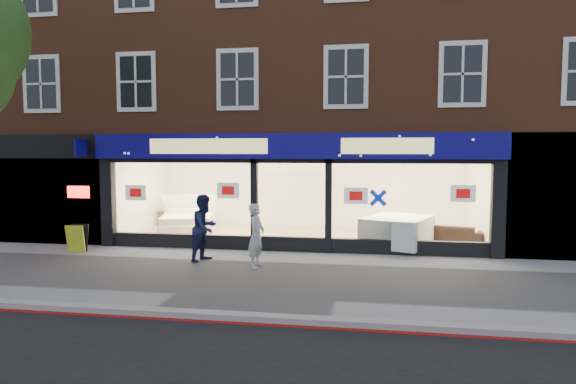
% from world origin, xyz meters
% --- Properties ---
extents(ground, '(120.00, 120.00, 0.00)m').
position_xyz_m(ground, '(0.00, 0.00, 0.00)').
color(ground, gray).
rests_on(ground, ground).
extents(kerb_line, '(60.00, 0.10, 0.01)m').
position_xyz_m(kerb_line, '(0.00, -3.10, 0.01)').
color(kerb_line, '#8C0A07').
rests_on(kerb_line, ground).
extents(kerb_stone, '(60.00, 0.25, 0.12)m').
position_xyz_m(kerb_stone, '(0.00, -2.90, 0.06)').
color(kerb_stone, gray).
rests_on(kerb_stone, ground).
extents(showroom_floor, '(11.00, 4.50, 0.10)m').
position_xyz_m(showroom_floor, '(0.00, 5.25, 0.05)').
color(showroom_floor, tan).
rests_on(showroom_floor, ground).
extents(building, '(19.00, 8.26, 10.30)m').
position_xyz_m(building, '(-0.02, 6.93, 6.67)').
color(building, brown).
rests_on(building, ground).
extents(display_bed, '(2.19, 2.46, 1.19)m').
position_xyz_m(display_bed, '(-3.87, 5.26, 0.43)').
color(display_bed, white).
rests_on(display_bed, showroom_floor).
extents(bedside_table, '(0.58, 0.58, 0.55)m').
position_xyz_m(bedside_table, '(-5.10, 6.42, 0.38)').
color(bedside_table, brown).
rests_on(bedside_table, showroom_floor).
extents(mattress_stack, '(2.27, 2.52, 0.82)m').
position_xyz_m(mattress_stack, '(2.98, 4.02, 0.51)').
color(mattress_stack, silver).
rests_on(mattress_stack, showroom_floor).
extents(sofa, '(1.93, 1.25, 0.53)m').
position_xyz_m(sofa, '(4.60, 4.71, 0.36)').
color(sofa, black).
rests_on(sofa, showroom_floor).
extents(a_board, '(0.54, 0.38, 0.78)m').
position_xyz_m(a_board, '(-5.86, 1.95, 0.39)').
color(a_board, '#C0CF24').
rests_on(a_board, ground).
extents(pedestrian_grey, '(0.46, 0.62, 1.55)m').
position_xyz_m(pedestrian_grey, '(-0.51, 0.94, 0.78)').
color(pedestrian_grey, '#B1B4B9').
rests_on(pedestrian_grey, ground).
extents(pedestrian_blue, '(0.89, 1.00, 1.71)m').
position_xyz_m(pedestrian_blue, '(-1.99, 1.48, 0.86)').
color(pedestrian_blue, '#171A42').
rests_on(pedestrian_blue, ground).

